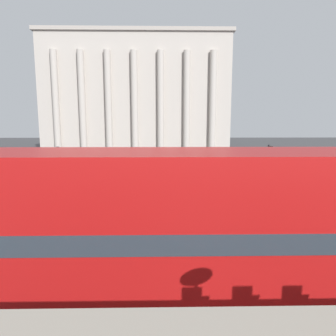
% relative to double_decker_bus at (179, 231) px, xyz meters
% --- Properties ---
extents(double_decker_bus, '(10.56, 2.66, 4.32)m').
position_rel_double_decker_bus_xyz_m(double_decker_bus, '(0.00, 0.00, 0.00)').
color(double_decker_bus, black).
rests_on(double_decker_bus, ground_plane).
extents(plaza_building_left, '(27.17, 14.38, 17.59)m').
position_rel_double_decker_bus_xyz_m(plaza_building_left, '(-4.13, 41.64, 6.39)').
color(plaza_building_left, '#BCB2A8').
rests_on(plaza_building_left, ground_plane).
extents(traffic_light_near, '(0.42, 0.24, 3.94)m').
position_rel_double_decker_bus_xyz_m(traffic_light_near, '(-4.85, 6.20, 0.17)').
color(traffic_light_near, black).
rests_on(traffic_light_near, ground_plane).
extents(traffic_light_mid, '(0.42, 0.24, 3.42)m').
position_rel_double_decker_bus_xyz_m(traffic_light_mid, '(7.32, 14.41, -0.15)').
color(traffic_light_mid, black).
rests_on(traffic_light_mid, ground_plane).
extents(car_silver, '(4.20, 1.93, 1.35)m').
position_rel_double_decker_bus_xyz_m(car_silver, '(-2.53, 24.25, -1.70)').
color(car_silver, black).
rests_on(car_silver, ground_plane).
extents(pedestrian_olive, '(0.32, 0.32, 1.61)m').
position_rel_double_decker_bus_xyz_m(pedestrian_olive, '(0.55, 23.44, -1.48)').
color(pedestrian_olive, '#282B33').
rests_on(pedestrian_olive, ground_plane).
extents(pedestrian_red, '(0.32, 0.32, 1.64)m').
position_rel_double_decker_bus_xyz_m(pedestrian_red, '(-7.04, 15.55, -1.46)').
color(pedestrian_red, '#282B33').
rests_on(pedestrian_red, ground_plane).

